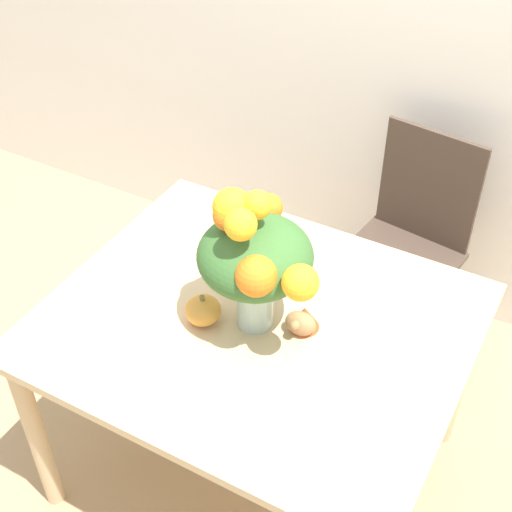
% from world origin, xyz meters
% --- Properties ---
extents(ground_plane, '(12.00, 12.00, 0.00)m').
position_xyz_m(ground_plane, '(0.00, 0.00, 0.00)').
color(ground_plane, tan).
extents(dining_table, '(1.21, 1.02, 0.74)m').
position_xyz_m(dining_table, '(0.00, 0.00, 0.65)').
color(dining_table, '#D1B284').
rests_on(dining_table, ground_plane).
extents(flower_vase, '(0.38, 0.35, 0.46)m').
position_xyz_m(flower_vase, '(0.01, -0.02, 1.00)').
color(flower_vase, '#B2CCBC').
rests_on(flower_vase, dining_table).
extents(pumpkin, '(0.11, 0.11, 0.10)m').
position_xyz_m(pumpkin, '(-0.13, -0.08, 0.79)').
color(pumpkin, gold).
rests_on(pumpkin, dining_table).
extents(turkey_figurine, '(0.09, 0.12, 0.07)m').
position_xyz_m(turkey_figurine, '(0.13, 0.03, 0.78)').
color(turkey_figurine, '#A87A4C').
rests_on(turkey_figurine, dining_table).
extents(dining_chair_near_window, '(0.47, 0.47, 0.92)m').
position_xyz_m(dining_chair_near_window, '(0.18, 0.88, 0.47)').
color(dining_chair_near_window, '#47382D').
rests_on(dining_chair_near_window, ground_plane).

